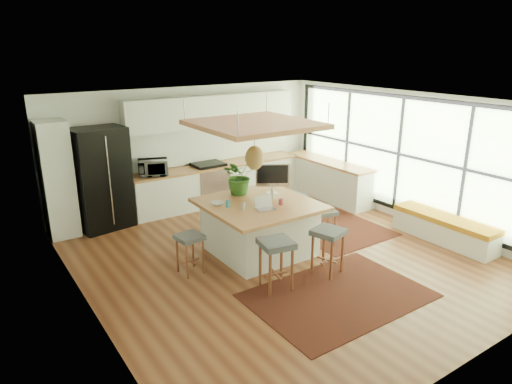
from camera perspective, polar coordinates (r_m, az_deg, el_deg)
floor at (r=8.21m, az=3.15°, el=-7.98°), size 7.00×7.00×0.00m
ceiling at (r=7.44m, az=3.50°, el=11.08°), size 7.00×7.00×0.00m
wall_back at (r=10.62m, az=-8.27°, el=5.59°), size 6.50×0.00×6.50m
wall_front at (r=5.56m, az=25.99°, el=-7.68°), size 6.50×0.00×6.50m
wall_left at (r=6.39m, az=-20.59°, el=-3.72°), size 0.00×7.00×7.00m
wall_right at (r=9.98m, az=18.36°, el=4.06°), size 0.00×7.00×7.00m
window_wall at (r=9.94m, az=18.28°, el=4.32°), size 0.10×6.20×2.60m
pantry at (r=9.49m, az=-23.49°, el=1.39°), size 0.55×0.60×2.25m
back_counter_base at (r=10.82m, az=-4.70°, el=0.96°), size 4.20×0.60×0.88m
back_counter_top at (r=10.70m, az=-4.76°, el=3.32°), size 4.24×0.64×0.05m
backsplash at (r=10.85m, az=-5.61°, el=5.94°), size 4.20×0.02×0.80m
upper_cabinets at (r=10.57m, az=-5.32°, el=10.04°), size 4.20×0.34×0.70m
range at (r=10.69m, az=-5.87°, el=1.05°), size 0.76×0.62×1.00m
right_counter_base at (r=11.27m, az=8.92°, el=1.49°), size 0.60×2.50×0.88m
right_counter_top at (r=11.15m, az=9.03°, el=3.76°), size 0.64×2.54×0.05m
window_bench at (r=9.40m, az=22.31°, el=-4.25°), size 0.52×2.00×0.50m
ceiling_panel at (r=7.69m, az=-0.20°, el=6.43°), size 1.86×1.86×0.80m
rug_near at (r=7.13m, az=10.17°, el=-12.52°), size 2.60×1.80×0.01m
rug_right at (r=9.70m, az=8.47°, el=-3.94°), size 1.80×2.60×0.01m
fridge at (r=9.69m, az=-18.69°, el=1.03°), size 1.12×0.93×2.05m
island at (r=8.21m, az=0.35°, el=-4.40°), size 1.85×1.85×0.93m
stool_near_left at (r=7.04m, az=2.49°, el=-9.37°), size 0.55×0.55×0.80m
stool_near_right at (r=7.57m, az=8.85°, el=-7.54°), size 0.57×0.57×0.77m
stool_right_front at (r=8.68m, az=8.45°, el=-4.13°), size 0.50×0.50×0.67m
stool_right_back at (r=9.37m, az=4.61°, el=-2.29°), size 0.47×0.47×0.71m
stool_left_side at (r=7.58m, az=-8.19°, el=-7.47°), size 0.43×0.43×0.67m
laptop at (r=7.68m, az=1.20°, el=-1.33°), size 0.38×0.39×0.23m
monitor at (r=8.45m, az=2.06°, el=1.45°), size 0.65×0.53×0.58m
microwave at (r=9.95m, az=-12.69°, el=3.20°), size 0.69×0.52×0.41m
island_plant at (r=8.46m, az=-2.08°, el=1.60°), size 0.76×0.82×0.55m
island_bowl at (r=7.95m, az=-4.82°, el=-1.43°), size 0.23×0.23×0.05m
island_bottle_0 at (r=7.81m, az=-3.38°, el=-1.22°), size 0.07×0.07×0.19m
island_bottle_1 at (r=7.69m, az=-1.46°, el=-1.52°), size 0.07×0.07×0.19m
island_bottle_2 at (r=7.92m, az=3.08°, el=-0.94°), size 0.07×0.07×0.19m
island_bottle_3 at (r=8.25m, az=2.17°, el=-0.16°), size 0.07×0.07×0.19m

